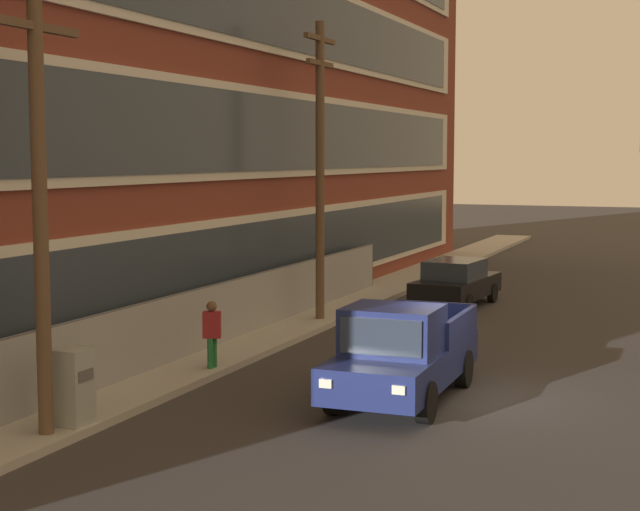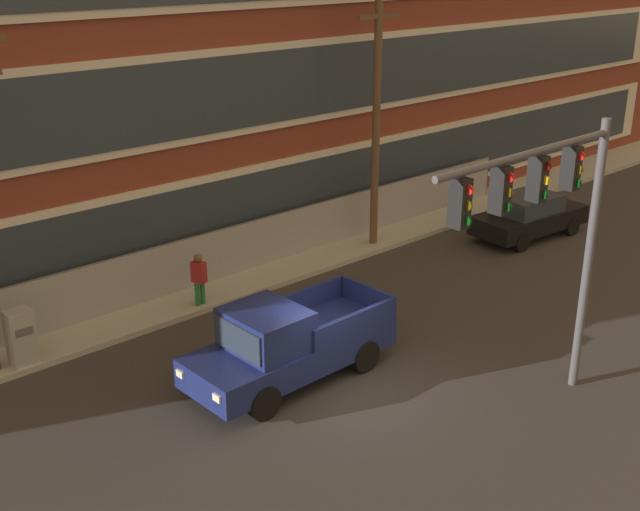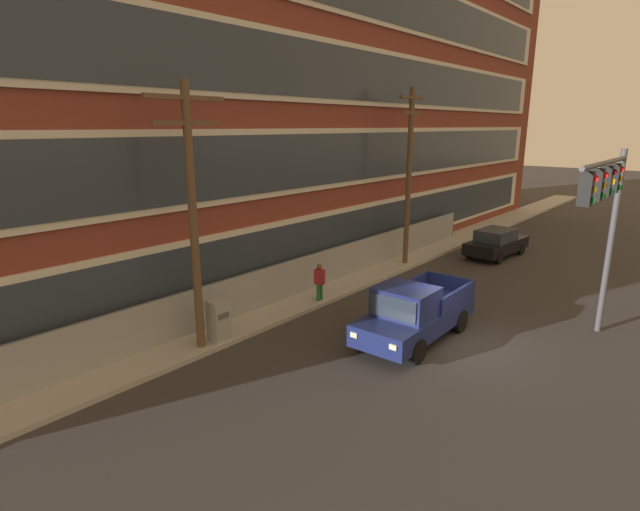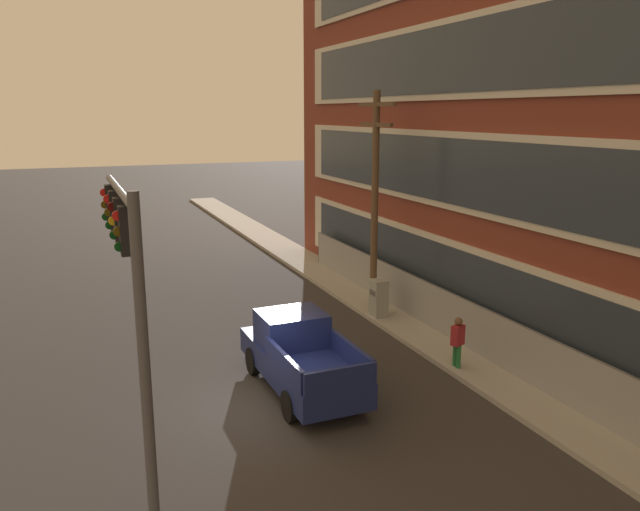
{
  "view_description": "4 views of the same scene",
  "coord_description": "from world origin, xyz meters",
  "px_view_note": "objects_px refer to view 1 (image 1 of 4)",
  "views": [
    {
      "loc": [
        -19.38,
        -4.48,
        4.95
      ],
      "look_at": [
        -1.54,
        2.69,
        2.99
      ],
      "focal_mm": 55.0,
      "sensor_mm": 36.0,
      "label": 1
    },
    {
      "loc": [
        -11.29,
        -11.68,
        9.67
      ],
      "look_at": [
        0.75,
        1.71,
        2.68
      ],
      "focal_mm": 45.0,
      "sensor_mm": 36.0,
      "label": 2
    },
    {
      "loc": [
        -14.71,
        -6.29,
        7.03
      ],
      "look_at": [
        -2.72,
        3.67,
        2.96
      ],
      "focal_mm": 28.0,
      "sensor_mm": 36.0,
      "label": 3
    },
    {
      "loc": [
        14.47,
        -4.36,
        7.53
      ],
      "look_at": [
        -1.86,
        2.33,
        3.47
      ],
      "focal_mm": 35.0,
      "sensor_mm": 36.0,
      "label": 4
    }
  ],
  "objects_px": {
    "utility_pole_near_corner": "(39,174)",
    "pedestrian_near_cabinet": "(212,332)",
    "sedan_black": "(456,282)",
    "pickup_truck_navy": "(401,355)",
    "electrical_cabinet": "(74,391)",
    "utility_pole_midblock": "(320,161)"
  },
  "relations": [
    {
      "from": "sedan_black",
      "to": "pedestrian_near_cabinet",
      "type": "xyz_separation_m",
      "value": [
        -12.03,
        2.64,
        0.18
      ]
    },
    {
      "from": "sedan_black",
      "to": "utility_pole_near_corner",
      "type": "distance_m",
      "value": 18.43
    },
    {
      "from": "utility_pole_near_corner",
      "to": "pedestrian_near_cabinet",
      "type": "bearing_deg",
      "value": -1.57
    },
    {
      "from": "pedestrian_near_cabinet",
      "to": "utility_pole_midblock",
      "type": "bearing_deg",
      "value": 2.1
    },
    {
      "from": "pickup_truck_navy",
      "to": "sedan_black",
      "type": "height_order",
      "value": "pickup_truck_navy"
    },
    {
      "from": "pickup_truck_navy",
      "to": "sedan_black",
      "type": "relative_size",
      "value": 1.17
    },
    {
      "from": "utility_pole_midblock",
      "to": "electrical_cabinet",
      "type": "distance_m",
      "value": 12.98
    },
    {
      "from": "electrical_cabinet",
      "to": "pedestrian_near_cabinet",
      "type": "bearing_deg",
      "value": -0.66
    },
    {
      "from": "sedan_black",
      "to": "utility_pole_midblock",
      "type": "relative_size",
      "value": 0.51
    },
    {
      "from": "electrical_cabinet",
      "to": "sedan_black",
      "type": "bearing_deg",
      "value": -8.96
    },
    {
      "from": "electrical_cabinet",
      "to": "pedestrian_near_cabinet",
      "type": "distance_m",
      "value": 5.1
    },
    {
      "from": "sedan_black",
      "to": "electrical_cabinet",
      "type": "distance_m",
      "value": 17.35
    },
    {
      "from": "electrical_cabinet",
      "to": "pedestrian_near_cabinet",
      "type": "xyz_separation_m",
      "value": [
        5.1,
        -0.06,
        0.2
      ]
    },
    {
      "from": "electrical_cabinet",
      "to": "pedestrian_near_cabinet",
      "type": "relative_size",
      "value": 0.91
    },
    {
      "from": "pickup_truck_navy",
      "to": "utility_pole_near_corner",
      "type": "relative_size",
      "value": 0.64
    },
    {
      "from": "utility_pole_near_corner",
      "to": "utility_pole_midblock",
      "type": "relative_size",
      "value": 0.94
    },
    {
      "from": "pickup_truck_navy",
      "to": "electrical_cabinet",
      "type": "distance_m",
      "value": 6.47
    },
    {
      "from": "utility_pole_near_corner",
      "to": "electrical_cabinet",
      "type": "xyz_separation_m",
      "value": [
        0.67,
        -0.1,
        -3.87
      ]
    },
    {
      "from": "electrical_cabinet",
      "to": "pickup_truck_navy",
      "type": "bearing_deg",
      "value": -47.33
    },
    {
      "from": "pickup_truck_navy",
      "to": "pedestrian_near_cabinet",
      "type": "xyz_separation_m",
      "value": [
        0.71,
        4.7,
        0.02
      ]
    },
    {
      "from": "pickup_truck_navy",
      "to": "utility_pole_midblock",
      "type": "relative_size",
      "value": 0.6
    },
    {
      "from": "sedan_black",
      "to": "utility_pole_midblock",
      "type": "bearing_deg",
      "value": 148.8
    }
  ]
}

